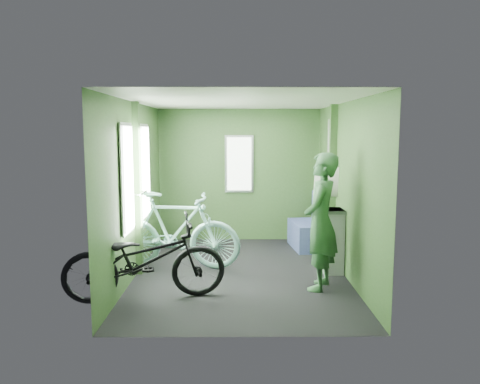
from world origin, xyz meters
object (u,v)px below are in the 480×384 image
object	(u,v)px
bicycle_black	(146,301)
waste_box	(332,241)
passenger	(321,221)
bicycle_mint	(175,269)
bench_seat	(309,232)

from	to	relation	value
bicycle_black	waste_box	world-z (taller)	waste_box
bicycle_black	waste_box	bearing A→B (deg)	-77.42
bicycle_black	passenger	world-z (taller)	passenger
bicycle_mint	waste_box	xyz separation A→B (m)	(2.17, -0.15, 0.44)
bicycle_mint	passenger	distance (m)	2.21
bicycle_mint	waste_box	world-z (taller)	waste_box
passenger	waste_box	xyz separation A→B (m)	(0.29, 0.67, -0.40)
passenger	bench_seat	bearing A→B (deg)	-163.64
bicycle_mint	passenger	bearing A→B (deg)	-105.73
passenger	waste_box	size ratio (longest dim) A/B	1.91
waste_box	passenger	bearing A→B (deg)	-113.40
bicycle_black	passenger	bearing A→B (deg)	-90.78
bicycle_black	bicycle_mint	bearing A→B (deg)	-20.15
waste_box	bicycle_black	bearing A→B (deg)	-155.17
passenger	waste_box	world-z (taller)	passenger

